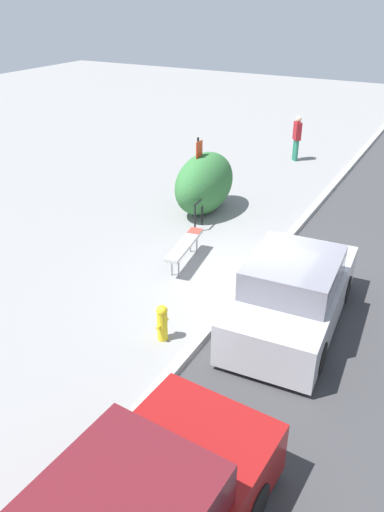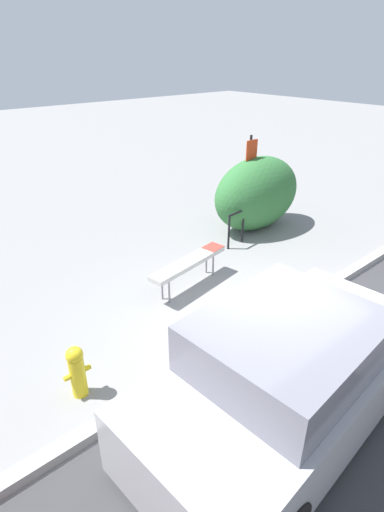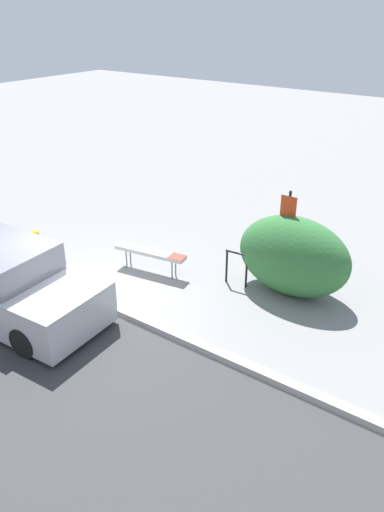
{
  "view_description": "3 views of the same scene",
  "coord_description": "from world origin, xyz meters",
  "px_view_note": "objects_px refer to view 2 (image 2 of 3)",
  "views": [
    {
      "loc": [
        -9.06,
        -3.55,
        5.95
      ],
      "look_at": [
        -0.29,
        1.29,
        0.58
      ],
      "focal_mm": 35.0,
      "sensor_mm": 36.0,
      "label": 1
    },
    {
      "loc": [
        -3.97,
        -3.18,
        4.02
      ],
      "look_at": [
        -0.02,
        1.41,
        0.88
      ],
      "focal_mm": 28.0,
      "sensor_mm": 36.0,
      "label": 2
    },
    {
      "loc": [
        7.2,
        -6.2,
        5.79
      ],
      "look_at": [
        1.46,
        1.76,
        0.8
      ],
      "focal_mm": 35.0,
      "sensor_mm": 36.0,
      "label": 3
    }
  ],
  "objects_px": {
    "sign_post": "(249,175)",
    "fire_hydrant": "(77,370)",
    "bike_rack": "(236,225)",
    "bench": "(189,263)",
    "parked_car_near": "(287,376)"
  },
  "relations": [
    {
      "from": "fire_hydrant",
      "to": "parked_car_near",
      "type": "bearing_deg",
      "value": -49.43
    },
    {
      "from": "sign_post",
      "to": "fire_hydrant",
      "type": "height_order",
      "value": "sign_post"
    },
    {
      "from": "bench",
      "to": "fire_hydrant",
      "type": "relative_size",
      "value": 2.4
    },
    {
      "from": "bench",
      "to": "parked_car_near",
      "type": "xyz_separation_m",
      "value": [
        -1.13,
        -3.07,
        0.18
      ]
    },
    {
      "from": "fire_hydrant",
      "to": "parked_car_near",
      "type": "relative_size",
      "value": 0.19
    },
    {
      "from": "bench",
      "to": "fire_hydrant",
      "type": "height_order",
      "value": "fire_hydrant"
    },
    {
      "from": "sign_post",
      "to": "fire_hydrant",
      "type": "xyz_separation_m",
      "value": [
        -5.69,
        -2.29,
        -0.98
      ]
    },
    {
      "from": "bench",
      "to": "sign_post",
      "type": "height_order",
      "value": "sign_post"
    },
    {
      "from": "bench",
      "to": "parked_car_near",
      "type": "height_order",
      "value": "parked_car_near"
    },
    {
      "from": "bench",
      "to": "bike_rack",
      "type": "distance_m",
      "value": 2.08
    },
    {
      "from": "fire_hydrant",
      "to": "sign_post",
      "type": "bearing_deg",
      "value": 21.95
    },
    {
      "from": "sign_post",
      "to": "bike_rack",
      "type": "bearing_deg",
      "value": -150.8
    },
    {
      "from": "bench",
      "to": "sign_post",
      "type": "distance_m",
      "value": 3.23
    },
    {
      "from": "bike_rack",
      "to": "parked_car_near",
      "type": "relative_size",
      "value": 0.2
    },
    {
      "from": "bench",
      "to": "bike_rack",
      "type": "bearing_deg",
      "value": 10.1
    }
  ]
}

